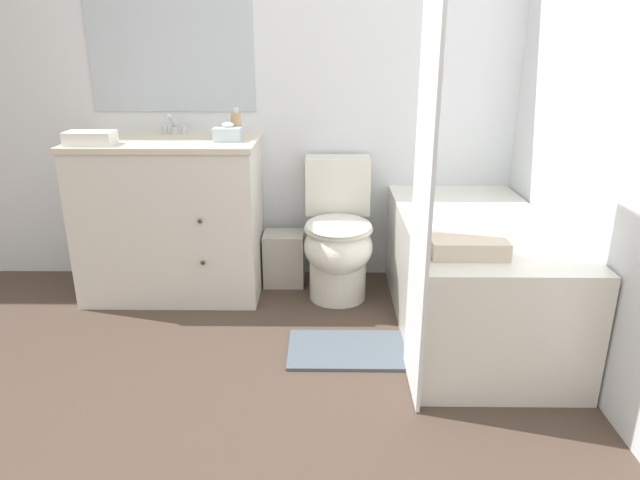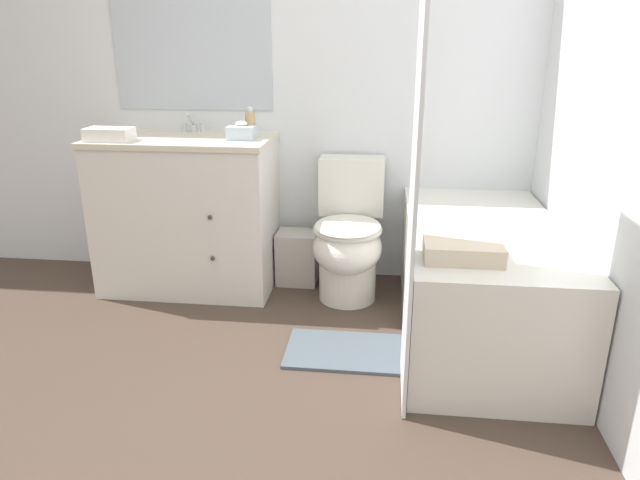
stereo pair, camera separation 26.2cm
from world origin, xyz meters
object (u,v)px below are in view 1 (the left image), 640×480
object	(u,v)px
hand_towel_folded	(90,138)
soap_dispenser	(236,125)
sink_faucet	(174,128)
bathtub	(472,274)
bath_mat	(348,350)
wastebasket	(284,258)
bath_towel_folded	(466,244)
toilet	(338,239)
tissue_box	(228,133)
vanity_cabinet	(172,216)

from	to	relation	value
hand_towel_folded	soap_dispenser	bearing A→B (deg)	14.63
sink_faucet	soap_dispenser	world-z (taller)	soap_dispenser
bathtub	bath_mat	distance (m)	0.74
wastebasket	bath_towel_folded	xyz separation A→B (m)	(0.84, -0.99, 0.45)
sink_faucet	bathtub	bearing A→B (deg)	-21.06
bathtub	toilet	bearing A→B (deg)	151.63
tissue_box	soap_dispenser	xyz separation A→B (m)	(0.04, 0.05, 0.04)
bathtub	tissue_box	size ratio (longest dim) A/B	9.67
hand_towel_folded	bath_mat	world-z (taller)	hand_towel_folded
toilet	soap_dispenser	xyz separation A→B (m)	(-0.56, 0.08, 0.62)
sink_faucet	toilet	xyz separation A→B (m)	(0.95, -0.26, -0.58)
bathtub	soap_dispenser	world-z (taller)	soap_dispenser
bathtub	bath_mat	size ratio (longest dim) A/B	2.45
sink_faucet	bath_towel_folded	distance (m)	1.84
wastebasket	toilet	bearing A→B (deg)	-28.48
sink_faucet	soap_dispenser	xyz separation A→B (m)	(0.39, -0.18, 0.04)
toilet	soap_dispenser	world-z (taller)	soap_dispenser
vanity_cabinet	wastebasket	xyz separation A→B (m)	(0.62, 0.11, -0.30)
bathtub	soap_dispenser	xyz separation A→B (m)	(-1.23, 0.45, 0.68)
vanity_cabinet	sink_faucet	world-z (taller)	sink_faucet
bathtub	bath_towel_folded	size ratio (longest dim) A/B	4.55
soap_dispenser	bath_mat	bearing A→B (deg)	-50.23
wastebasket	bath_towel_folded	bearing A→B (deg)	-49.71
bathtub	soap_dispenser	bearing A→B (deg)	160.01
bath_mat	bathtub	bearing A→B (deg)	23.32
soap_dispenser	bath_towel_folded	size ratio (longest dim) A/B	0.55
bathtub	soap_dispenser	size ratio (longest dim) A/B	8.27
hand_towel_folded	wastebasket	bearing A→B (deg)	16.22
tissue_box	hand_towel_folded	xyz separation A→B (m)	(-0.69, -0.14, -0.00)
bath_towel_folded	bathtub	bearing A→B (deg)	70.33
vanity_cabinet	tissue_box	bearing A→B (deg)	-4.82
vanity_cabinet	bath_towel_folded	size ratio (longest dim) A/B	3.24
toilet	tissue_box	size ratio (longest dim) A/B	5.27
bathtub	sink_faucet	bearing A→B (deg)	158.94
vanity_cabinet	bath_towel_folded	xyz separation A→B (m)	(1.46, -0.88, 0.15)
sink_faucet	bath_towel_folded	world-z (taller)	sink_faucet
tissue_box	bath_mat	distance (m)	1.31
soap_dispenser	hand_towel_folded	distance (m)	0.76
sink_faucet	bath_mat	xyz separation A→B (m)	(0.99, -0.90, -0.92)
sink_faucet	hand_towel_folded	world-z (taller)	sink_faucet
bathtub	hand_towel_folded	world-z (taller)	hand_towel_folded
bathtub	wastebasket	xyz separation A→B (m)	(-1.00, 0.54, -0.13)
sink_faucet	hand_towel_folded	bearing A→B (deg)	-132.89
toilet	wastebasket	world-z (taller)	toilet
toilet	bath_towel_folded	world-z (taller)	toilet
toilet	bath_towel_folded	distance (m)	0.99
tissue_box	bath_towel_folded	bearing A→B (deg)	-37.43
sink_faucet	hand_towel_folded	size ratio (longest dim) A/B	0.58
toilet	hand_towel_folded	xyz separation A→B (m)	(-1.29, -0.11, 0.58)
wastebasket	bath_mat	xyz separation A→B (m)	(0.36, -0.81, -0.15)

